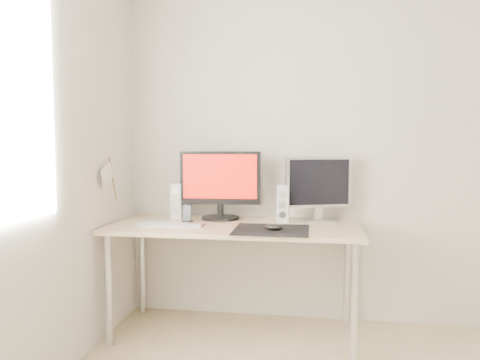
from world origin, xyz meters
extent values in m
plane|color=beige|center=(0.00, 1.75, 1.25)|extent=(3.50, 0.00, 3.50)
cube|color=black|center=(-0.68, 1.22, 0.73)|extent=(0.45, 0.40, 0.00)
ellipsoid|color=black|center=(-0.66, 1.19, 0.75)|extent=(0.11, 0.06, 0.04)
cube|color=#D1B587|center=(-0.93, 1.38, 0.71)|extent=(1.60, 0.70, 0.03)
cylinder|color=silver|center=(-1.67, 1.09, 0.35)|extent=(0.05, 0.05, 0.70)
cylinder|color=silver|center=(-0.19, 1.09, 0.35)|extent=(0.05, 0.05, 0.70)
cylinder|color=silver|center=(-1.67, 1.67, 0.35)|extent=(0.05, 0.05, 0.70)
cylinder|color=silver|center=(-0.19, 1.67, 0.35)|extent=(0.05, 0.05, 0.70)
cylinder|color=black|center=(-1.06, 1.57, 0.74)|extent=(0.28, 0.28, 0.02)
cylinder|color=black|center=(-1.06, 1.57, 0.81)|extent=(0.05, 0.05, 0.12)
cube|color=black|center=(-1.06, 1.56, 1.02)|extent=(0.55, 0.08, 0.36)
cube|color=red|center=(-1.06, 1.53, 1.03)|extent=(0.50, 0.04, 0.30)
cube|color=#B3B3B5|center=(-0.40, 1.57, 0.74)|extent=(0.26, 0.22, 0.01)
cube|color=silver|center=(-0.40, 1.57, 0.80)|extent=(0.06, 0.05, 0.10)
cube|color=silver|center=(-0.40, 1.57, 0.99)|extent=(0.44, 0.18, 0.34)
cube|color=black|center=(-0.39, 1.55, 0.99)|extent=(0.39, 0.14, 0.30)
cube|color=white|center=(-1.36, 1.56, 0.85)|extent=(0.08, 0.09, 0.25)
cylinder|color=#BEBEC0|center=(-1.36, 1.51, 0.79)|extent=(0.05, 0.01, 0.05)
cylinder|color=#A9A9AB|center=(-1.36, 1.51, 0.85)|extent=(0.05, 0.01, 0.05)
cylinder|color=silver|center=(-1.36, 1.51, 0.92)|extent=(0.05, 0.01, 0.05)
cube|color=white|center=(-0.63, 1.50, 0.85)|extent=(0.08, 0.09, 0.25)
cylinder|color=#BEBDC0|center=(-0.63, 1.46, 0.79)|extent=(0.05, 0.01, 0.05)
cylinder|color=#AAAAAC|center=(-0.63, 1.46, 0.85)|extent=(0.05, 0.01, 0.05)
cylinder|color=silver|center=(-0.63, 1.46, 0.92)|extent=(0.05, 0.01, 0.05)
cube|color=#AAAAAC|center=(-1.32, 1.27, 0.73)|extent=(0.42, 0.12, 0.01)
cube|color=silver|center=(-1.32, 1.27, 0.74)|extent=(0.40, 0.11, 0.01)
cube|color=black|center=(-1.25, 1.39, 0.74)|extent=(0.07, 0.06, 0.01)
cube|color=black|center=(-1.25, 1.39, 0.80)|extent=(0.05, 0.02, 0.10)
cylinder|color=#A57F54|center=(-1.72, 1.30, 1.02)|extent=(0.01, 0.10, 0.29)
cube|color=white|center=(-1.72, 1.21, 1.06)|extent=(0.00, 0.19, 0.15)
camera|label=1|loc=(-0.44, -1.56, 1.26)|focal=35.00mm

